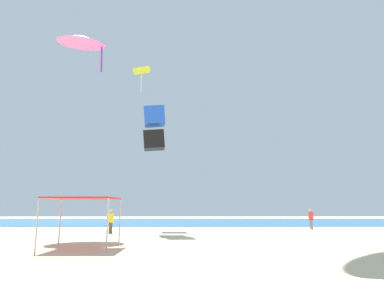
# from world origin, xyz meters

# --- Properties ---
(ground) EXTENTS (110.00, 110.00, 0.10)m
(ground) POSITION_xyz_m (0.00, 0.00, -0.05)
(ground) COLOR beige
(ocean_strip) EXTENTS (110.00, 25.10, 0.03)m
(ocean_strip) POSITION_xyz_m (0.00, 28.03, 0.01)
(ocean_strip) COLOR #28608C
(ocean_strip) RESTS_ON ground
(canopy_tent) EXTENTS (3.00, 2.73, 2.25)m
(canopy_tent) POSITION_xyz_m (-6.14, -1.99, 2.13)
(canopy_tent) COLOR #B2B2B7
(canopy_tent) RESTS_ON ground
(person_near_tent) EXTENTS (0.39, 0.44, 1.65)m
(person_near_tent) POSITION_xyz_m (-6.81, 7.14, 0.97)
(person_near_tent) COLOR brown
(person_near_tent) RESTS_ON ground
(person_leftmost) EXTENTS (0.40, 0.45, 1.68)m
(person_leftmost) POSITION_xyz_m (9.02, 11.44, 0.99)
(person_leftmost) COLOR slate
(person_leftmost) RESTS_ON ground
(kite_delta_pink) EXTENTS (5.03, 5.07, 3.38)m
(kite_delta_pink) POSITION_xyz_m (-10.06, 8.31, 15.37)
(kite_delta_pink) COLOR pink
(kite_box_blue) EXTENTS (1.84, 1.75, 3.45)m
(kite_box_blue) POSITION_xyz_m (-3.99, 8.50, 7.94)
(kite_box_blue) COLOR blue
(kite_diamond_yellow) EXTENTS (1.91, 1.93, 2.67)m
(kite_diamond_yellow) POSITION_xyz_m (-6.40, 17.57, 16.38)
(kite_diamond_yellow) COLOR yellow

